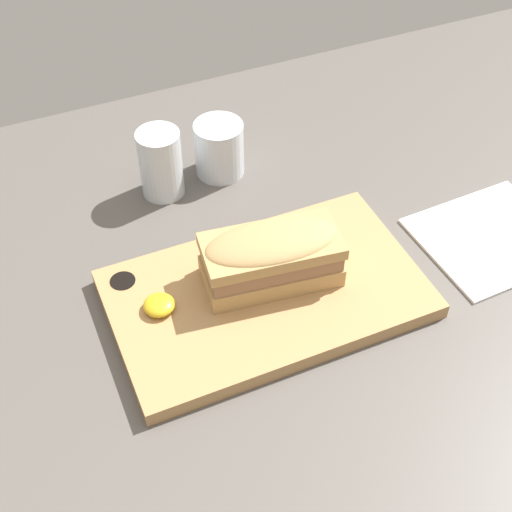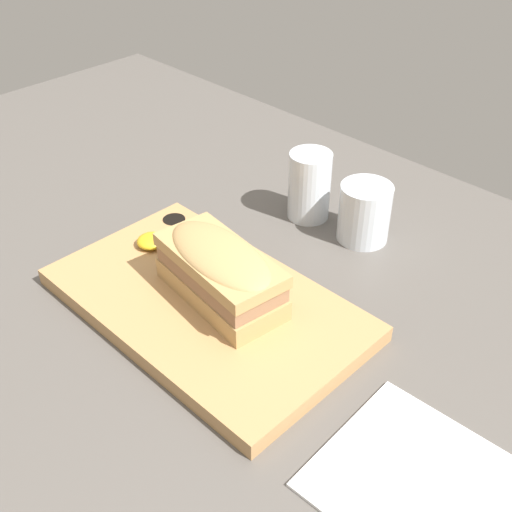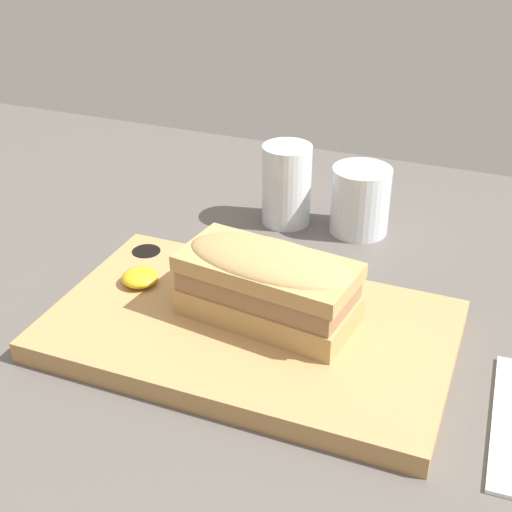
{
  "view_description": "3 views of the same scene",
  "coord_description": "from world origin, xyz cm",
  "px_view_note": "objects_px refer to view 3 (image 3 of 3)",
  "views": [
    {
      "loc": [
        -25.13,
        -49.61,
        68.91
      ],
      "look_at": [
        -1.52,
        4.76,
        7.48
      ],
      "focal_mm": 50.0,
      "sensor_mm": 36.0,
      "label": 1
    },
    {
      "loc": [
        43.72,
        -34.81,
        53.01
      ],
      "look_at": [
        1.88,
        7.61,
        8.95
      ],
      "focal_mm": 45.0,
      "sensor_mm": 36.0,
      "label": 2
    },
    {
      "loc": [
        19.71,
        -48.51,
        43.08
      ],
      "look_at": [
        -2.58,
        7.27,
        8.24
      ],
      "focal_mm": 50.0,
      "sensor_mm": 36.0,
      "label": 3
    }
  ],
  "objects_px": {
    "wine_glass": "(360,204)",
    "water_glass": "(286,190)",
    "serving_board": "(249,330)",
    "sandwich": "(267,281)"
  },
  "relations": [
    {
      "from": "water_glass",
      "to": "wine_glass",
      "type": "relative_size",
      "value": 1.23
    },
    {
      "from": "wine_glass",
      "to": "sandwich",
      "type": "bearing_deg",
      "value": -96.41
    },
    {
      "from": "water_glass",
      "to": "serving_board",
      "type": "bearing_deg",
      "value": -78.36
    },
    {
      "from": "water_glass",
      "to": "sandwich",
      "type": "bearing_deg",
      "value": -74.65
    },
    {
      "from": "sandwich",
      "to": "water_glass",
      "type": "distance_m",
      "value": 0.24
    },
    {
      "from": "serving_board",
      "to": "wine_glass",
      "type": "distance_m",
      "value": 0.26
    },
    {
      "from": "serving_board",
      "to": "water_glass",
      "type": "xyz_separation_m",
      "value": [
        -0.05,
        0.24,
        0.03
      ]
    },
    {
      "from": "wine_glass",
      "to": "water_glass",
      "type": "bearing_deg",
      "value": -173.75
    },
    {
      "from": "serving_board",
      "to": "sandwich",
      "type": "bearing_deg",
      "value": 46.21
    },
    {
      "from": "sandwich",
      "to": "water_glass",
      "type": "relative_size",
      "value": 1.72
    }
  ]
}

